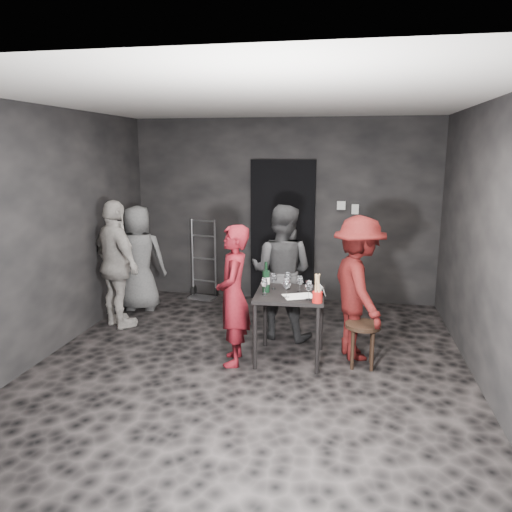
% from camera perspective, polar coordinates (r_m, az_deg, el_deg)
% --- Properties ---
extents(floor, '(4.50, 5.00, 0.02)m').
position_cam_1_polar(floor, '(5.43, -0.51, -12.24)').
color(floor, black).
rests_on(floor, ground).
extents(ceiling, '(4.50, 5.00, 0.02)m').
position_cam_1_polar(ceiling, '(4.97, -0.57, 17.44)').
color(ceiling, silver).
rests_on(ceiling, ground).
extents(wall_back, '(4.50, 0.04, 2.70)m').
position_cam_1_polar(wall_back, '(7.47, 3.14, 5.20)').
color(wall_back, black).
rests_on(wall_back, ground).
extents(wall_front, '(4.50, 0.04, 2.70)m').
position_cam_1_polar(wall_front, '(2.69, -10.85, -7.20)').
color(wall_front, black).
rests_on(wall_front, ground).
extents(wall_left, '(0.04, 5.00, 2.70)m').
position_cam_1_polar(wall_left, '(5.88, -22.62, 2.48)').
color(wall_left, black).
rests_on(wall_left, ground).
extents(wall_right, '(0.04, 5.00, 2.70)m').
position_cam_1_polar(wall_right, '(5.11, 25.10, 0.96)').
color(wall_right, black).
rests_on(wall_right, ground).
extents(doorway, '(0.95, 0.10, 2.10)m').
position_cam_1_polar(doorway, '(7.45, 3.05, 2.86)').
color(doorway, black).
rests_on(doorway, ground).
extents(wallbox_upper, '(0.12, 0.06, 0.12)m').
position_cam_1_polar(wallbox_upper, '(7.35, 9.71, 5.72)').
color(wallbox_upper, '#B7B7B2').
rests_on(wallbox_upper, wall_back).
extents(wallbox_lower, '(0.10, 0.06, 0.14)m').
position_cam_1_polar(wallbox_lower, '(7.36, 11.26, 5.28)').
color(wallbox_lower, '#B7B7B2').
rests_on(wallbox_lower, wall_back).
extents(hand_truck, '(0.40, 0.34, 1.21)m').
position_cam_1_polar(hand_truck, '(7.75, -6.00, -3.12)').
color(hand_truck, '#B2B2B7').
rests_on(hand_truck, floor).
extents(tasting_table, '(0.72, 0.72, 0.75)m').
position_cam_1_polar(tasting_table, '(5.34, 3.90, -5.21)').
color(tasting_table, black).
rests_on(tasting_table, floor).
extents(stool, '(0.37, 0.37, 0.47)m').
position_cam_1_polar(stool, '(5.35, 12.12, -8.47)').
color(stool, black).
rests_on(stool, floor).
extents(server_red, '(0.44, 0.59, 1.47)m').
position_cam_1_polar(server_red, '(5.23, -2.62, -4.61)').
color(server_red, maroon).
rests_on(server_red, floor).
extents(woman_black, '(0.92, 0.62, 1.73)m').
position_cam_1_polar(woman_black, '(5.95, 2.94, -1.27)').
color(woman_black, '#2E2F30').
rests_on(woman_black, floor).
extents(man_maroon, '(0.81, 1.15, 1.62)m').
position_cam_1_polar(man_maroon, '(5.46, 11.61, -3.31)').
color(man_maroon, '#4D100F').
rests_on(man_maroon, floor).
extents(bystander_cream, '(1.13, 1.01, 1.77)m').
position_cam_1_polar(bystander_cream, '(6.52, -15.70, -0.36)').
color(bystander_cream, beige).
rests_on(bystander_cream, floor).
extents(bystander_grey, '(0.78, 0.51, 1.48)m').
position_cam_1_polar(bystander_grey, '(7.19, -13.23, -0.30)').
color(bystander_grey, '#5E5E5E').
rests_on(bystander_grey, floor).
extents(tasting_mat, '(0.37, 0.32, 0.00)m').
position_cam_1_polar(tasting_mat, '(5.18, 4.91, -4.60)').
color(tasting_mat, white).
rests_on(tasting_mat, tasting_table).
extents(wine_glass_a, '(0.08, 0.08, 0.20)m').
position_cam_1_polar(wine_glass_a, '(5.19, 0.97, -3.44)').
color(wine_glass_a, white).
rests_on(wine_glass_a, tasting_table).
extents(wine_glass_b, '(0.07, 0.07, 0.19)m').
position_cam_1_polar(wine_glass_b, '(5.41, 2.02, -2.81)').
color(wine_glass_b, white).
rests_on(wine_glass_b, tasting_table).
extents(wine_glass_c, '(0.08, 0.08, 0.20)m').
position_cam_1_polar(wine_glass_c, '(5.42, 3.63, -2.74)').
color(wine_glass_c, white).
rests_on(wine_glass_c, tasting_table).
extents(wine_glass_d, '(0.11, 0.11, 0.22)m').
position_cam_1_polar(wine_glass_d, '(5.10, 3.51, -3.56)').
color(wine_glass_d, white).
rests_on(wine_glass_d, tasting_table).
extents(wine_glass_e, '(0.10, 0.10, 0.22)m').
position_cam_1_polar(wine_glass_e, '(5.05, 6.06, -3.80)').
color(wine_glass_e, white).
rests_on(wine_glass_e, tasting_table).
extents(wine_glass_f, '(0.08, 0.08, 0.19)m').
position_cam_1_polar(wine_glass_f, '(5.30, 5.04, -3.15)').
color(wine_glass_f, white).
rests_on(wine_glass_f, tasting_table).
extents(wine_bottle, '(0.08, 0.08, 0.33)m').
position_cam_1_polar(wine_bottle, '(5.29, 1.16, -2.82)').
color(wine_bottle, black).
rests_on(wine_bottle, tasting_table).
extents(breadstick_cup, '(0.10, 0.10, 0.31)m').
position_cam_1_polar(breadstick_cup, '(4.96, 7.04, -3.75)').
color(breadstick_cup, red).
rests_on(breadstick_cup, tasting_table).
extents(reserved_card, '(0.11, 0.15, 0.10)m').
position_cam_1_polar(reserved_card, '(5.26, 7.27, -3.86)').
color(reserved_card, white).
rests_on(reserved_card, tasting_table).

